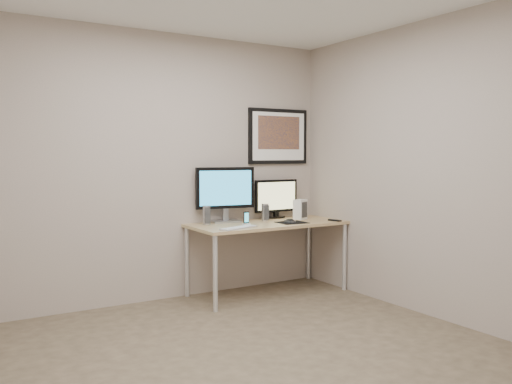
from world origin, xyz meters
TOP-DOWN VIEW (x-y plane):
  - floor at (0.00, 0.00)m, footprint 3.60×3.60m
  - room at (0.00, 0.45)m, footprint 3.60×3.60m
  - desk at (1.00, 1.35)m, footprint 1.60×0.70m
  - framed_art at (1.35, 1.68)m, footprint 0.75×0.04m
  - monitor_large at (0.64, 1.59)m, footprint 0.62×0.24m
  - monitor_tv at (1.29, 1.63)m, footprint 0.54×0.13m
  - speaker_left at (0.39, 1.52)m, footprint 0.09×0.09m
  - speaker_right at (1.06, 1.48)m, footprint 0.08×0.08m
  - phone_dock at (0.72, 1.31)m, footprint 0.07×0.07m
  - keyboard at (0.53, 1.12)m, footprint 0.44×0.24m
  - mousepad at (1.21, 1.21)m, footprint 0.29×0.26m
  - mouse at (1.20, 1.23)m, footprint 0.07×0.11m
  - remote at (1.66, 1.09)m, footprint 0.07×0.16m
  - fan_unit at (1.45, 1.41)m, footprint 0.17×0.15m

SIDE VIEW (x-z plane):
  - floor at x=0.00m, z-range 0.00..0.00m
  - desk at x=1.00m, z-range 0.30..1.03m
  - mousepad at x=1.21m, z-range 0.73..0.73m
  - keyboard at x=0.53m, z-range 0.73..0.74m
  - remote at x=1.66m, z-range 0.73..0.75m
  - mouse at x=1.20m, z-range 0.73..0.77m
  - phone_dock at x=0.72m, z-range 0.73..0.86m
  - speaker_right at x=1.06m, z-range 0.73..0.91m
  - speaker_left at x=0.39m, z-range 0.73..0.92m
  - fan_unit at x=1.45m, z-range 0.73..0.94m
  - monitor_tv at x=1.29m, z-range 0.74..1.16m
  - monitor_large at x=0.64m, z-range 0.76..1.32m
  - framed_art at x=1.35m, z-range 1.32..1.92m
  - room at x=0.00m, z-range -0.16..3.44m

